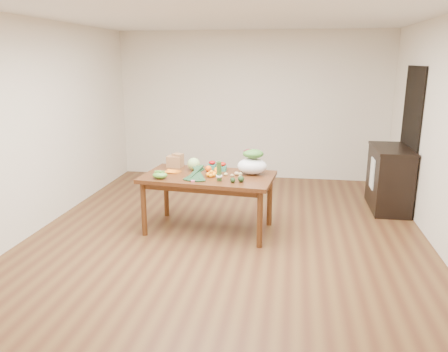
% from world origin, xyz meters
% --- Properties ---
extents(floor, '(6.00, 6.00, 0.00)m').
position_xyz_m(floor, '(0.00, 0.00, 0.00)').
color(floor, brown).
rests_on(floor, ground).
extents(ceiling, '(5.00, 6.00, 0.02)m').
position_xyz_m(ceiling, '(0.00, 0.00, 2.70)').
color(ceiling, white).
rests_on(ceiling, room_walls).
extents(room_walls, '(5.02, 6.02, 2.70)m').
position_xyz_m(room_walls, '(0.00, 0.00, 1.35)').
color(room_walls, silver).
rests_on(room_walls, floor).
extents(dining_table, '(1.73, 1.07, 0.75)m').
position_xyz_m(dining_table, '(-0.28, 0.18, 0.38)').
color(dining_table, '#532C13').
rests_on(dining_table, floor).
extents(doorway_dark, '(0.02, 1.00, 2.10)m').
position_xyz_m(doorway_dark, '(2.48, 1.60, 1.05)').
color(doorway_dark, black).
rests_on(doorway_dark, floor).
extents(cabinet, '(0.52, 1.02, 0.94)m').
position_xyz_m(cabinet, '(2.22, 1.45, 0.47)').
color(cabinet, black).
rests_on(cabinet, floor).
extents(dish_towel, '(0.02, 0.28, 0.45)m').
position_xyz_m(dish_towel, '(1.96, 1.40, 0.55)').
color(dish_towel, white).
rests_on(dish_towel, cabinet).
extents(paper_bag, '(0.28, 0.24, 0.19)m').
position_xyz_m(paper_bag, '(-0.82, 0.54, 0.84)').
color(paper_bag, '#9E7646').
rests_on(paper_bag, dining_table).
extents(cabbage, '(0.17, 0.17, 0.17)m').
position_xyz_m(cabbage, '(-0.52, 0.41, 0.83)').
color(cabbage, '#AFD57B').
rests_on(cabbage, dining_table).
extents(strawberry_basket_a, '(0.11, 0.11, 0.09)m').
position_xyz_m(strawberry_basket_a, '(-0.29, 0.52, 0.79)').
color(strawberry_basket_a, '#B10B11').
rests_on(strawberry_basket_a, dining_table).
extents(strawberry_basket_b, '(0.11, 0.11, 0.09)m').
position_xyz_m(strawberry_basket_b, '(-0.14, 0.44, 0.80)').
color(strawberry_basket_b, '#B01D0B').
rests_on(strawberry_basket_b, dining_table).
extents(orange_a, '(0.09, 0.09, 0.09)m').
position_xyz_m(orange_a, '(-0.31, 0.34, 0.79)').
color(orange_a, '#F95B0F').
rests_on(orange_a, dining_table).
extents(orange_b, '(0.08, 0.08, 0.08)m').
position_xyz_m(orange_b, '(-0.19, 0.31, 0.79)').
color(orange_b, orange).
rests_on(orange_b, dining_table).
extents(orange_c, '(0.09, 0.09, 0.09)m').
position_xyz_m(orange_c, '(-0.16, 0.20, 0.79)').
color(orange_c, orange).
rests_on(orange_c, dining_table).
extents(mandarin_cluster, '(0.20, 0.20, 0.08)m').
position_xyz_m(mandarin_cluster, '(-0.23, 0.13, 0.79)').
color(mandarin_cluster, orange).
rests_on(mandarin_cluster, dining_table).
extents(carrots, '(0.24, 0.21, 0.03)m').
position_xyz_m(carrots, '(-0.74, 0.24, 0.76)').
color(carrots, orange).
rests_on(carrots, dining_table).
extents(snap_pea_bag, '(0.19, 0.14, 0.09)m').
position_xyz_m(snap_pea_bag, '(-0.84, -0.08, 0.79)').
color(snap_pea_bag, '#519331').
rests_on(snap_pea_bag, dining_table).
extents(kale_bunch, '(0.36, 0.43, 0.16)m').
position_xyz_m(kale_bunch, '(-0.39, -0.06, 0.83)').
color(kale_bunch, '#16321A').
rests_on(kale_bunch, dining_table).
extents(asparagus_bundle, '(0.09, 0.12, 0.26)m').
position_xyz_m(asparagus_bundle, '(-0.09, -0.08, 0.88)').
color(asparagus_bundle, '#527B38').
rests_on(asparagus_bundle, dining_table).
extents(potato_a, '(0.05, 0.04, 0.04)m').
position_xyz_m(potato_a, '(-0.05, 0.19, 0.77)').
color(potato_a, tan).
rests_on(potato_a, dining_table).
extents(potato_b, '(0.04, 0.04, 0.04)m').
position_xyz_m(potato_b, '(0.04, 0.14, 0.77)').
color(potato_b, tan).
rests_on(potato_b, dining_table).
extents(potato_c, '(0.05, 0.05, 0.05)m').
position_xyz_m(potato_c, '(0.13, 0.21, 0.77)').
color(potato_c, tan).
rests_on(potato_c, dining_table).
extents(potato_d, '(0.06, 0.05, 0.05)m').
position_xyz_m(potato_d, '(0.08, 0.23, 0.77)').
color(potato_d, tan).
rests_on(potato_d, dining_table).
extents(potato_e, '(0.05, 0.04, 0.04)m').
position_xyz_m(potato_e, '(0.15, 0.09, 0.77)').
color(potato_e, tan).
rests_on(potato_e, dining_table).
extents(avocado_a, '(0.09, 0.11, 0.06)m').
position_xyz_m(avocado_a, '(0.08, -0.11, 0.78)').
color(avocado_a, black).
rests_on(avocado_a, dining_table).
extents(avocado_b, '(0.10, 0.13, 0.07)m').
position_xyz_m(avocado_b, '(0.18, -0.07, 0.79)').
color(avocado_b, black).
rests_on(avocado_b, dining_table).
extents(salad_bag, '(0.41, 0.32, 0.30)m').
position_xyz_m(salad_bag, '(0.27, 0.32, 0.90)').
color(salad_bag, white).
rests_on(salad_bag, dining_table).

